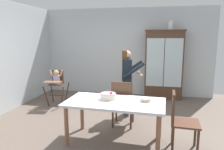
# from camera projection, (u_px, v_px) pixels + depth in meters

# --- Properties ---
(ground_plane) EXTENTS (6.24, 6.24, 0.00)m
(ground_plane) POSITION_uv_depth(u_px,v_px,m) (107.00, 126.00, 4.48)
(ground_plane) COLOR #66564C
(wall_back) EXTENTS (5.32, 0.06, 2.70)m
(wall_back) POSITION_uv_depth(u_px,v_px,m) (126.00, 52.00, 6.77)
(wall_back) COLOR silver
(wall_back) RESTS_ON ground_plane
(china_cabinet) EXTENTS (1.14, 0.48, 2.03)m
(china_cabinet) POSITION_uv_depth(u_px,v_px,m) (164.00, 64.00, 6.33)
(china_cabinet) COLOR #4C3323
(china_cabinet) RESTS_ON ground_plane
(ceramic_vase) EXTENTS (0.13, 0.13, 0.27)m
(ceramic_vase) POSITION_uv_depth(u_px,v_px,m) (171.00, 25.00, 6.11)
(ceramic_vase) COLOR white
(ceramic_vase) RESTS_ON china_cabinet
(high_chair_with_toddler) EXTENTS (0.65, 0.74, 0.95)m
(high_chair_with_toddler) POSITION_uv_depth(u_px,v_px,m) (56.00, 81.00, 5.78)
(high_chair_with_toddler) COLOR #4C3323
(high_chair_with_toddler) RESTS_ON ground_plane
(adult_person) EXTENTS (0.58, 0.56, 1.53)m
(adult_person) POSITION_uv_depth(u_px,v_px,m) (127.00, 75.00, 4.91)
(adult_person) COLOR #47474C
(adult_person) RESTS_ON ground_plane
(dining_table) EXTENTS (1.72, 0.93, 0.74)m
(dining_table) POSITION_uv_depth(u_px,v_px,m) (115.00, 106.00, 3.69)
(dining_table) COLOR silver
(dining_table) RESTS_ON ground_plane
(birthday_cake) EXTENTS (0.28, 0.28, 0.19)m
(birthday_cake) POSITION_uv_depth(u_px,v_px,m) (108.00, 96.00, 3.80)
(birthday_cake) COLOR beige
(birthday_cake) RESTS_ON dining_table
(serving_bowl) EXTENTS (0.18, 0.18, 0.05)m
(serving_bowl) POSITION_uv_depth(u_px,v_px,m) (145.00, 100.00, 3.67)
(serving_bowl) COLOR #C6AD93
(serving_bowl) RESTS_ON dining_table
(dining_chair_far_side) EXTENTS (0.44, 0.44, 0.96)m
(dining_chair_far_side) POSITION_uv_depth(u_px,v_px,m) (123.00, 101.00, 4.33)
(dining_chair_far_side) COLOR #4C3323
(dining_chair_far_side) RESTS_ON ground_plane
(dining_chair_right_end) EXTENTS (0.46, 0.46, 0.96)m
(dining_chair_right_end) POSITION_uv_depth(u_px,v_px,m) (179.00, 117.00, 3.45)
(dining_chair_right_end) COLOR #4C3323
(dining_chair_right_end) RESTS_ON ground_plane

